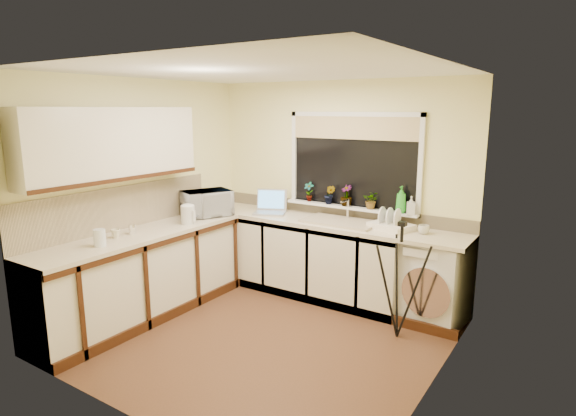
{
  "coord_description": "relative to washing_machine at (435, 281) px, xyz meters",
  "views": [
    {
      "loc": [
        2.52,
        -3.41,
        2.14
      ],
      "look_at": [
        -0.07,
        0.55,
        1.15
      ],
      "focal_mm": 29.86,
      "sensor_mm": 36.0,
      "label": 1
    }
  ],
  "objects": [
    {
      "name": "floor",
      "position": [
        -1.26,
        -1.24,
        -0.42
      ],
      "size": [
        3.2,
        3.2,
        0.0
      ],
      "primitive_type": "plane",
      "color": "brown",
      "rests_on": "ground"
    },
    {
      "name": "ceiling",
      "position": [
        -1.26,
        -1.24,
        2.03
      ],
      "size": [
        3.2,
        3.2,
        0.0
      ],
      "primitive_type": "plane",
      "rotation": [
        3.14,
        0.0,
        0.0
      ],
      "color": "white",
      "rests_on": "ground"
    },
    {
      "name": "wall_back",
      "position": [
        -1.26,
        0.26,
        0.8
      ],
      "size": [
        3.2,
        0.0,
        3.2
      ],
      "primitive_type": "plane",
      "rotation": [
        1.57,
        0.0,
        0.0
      ],
      "color": "#F9F2A6",
      "rests_on": "ground"
    },
    {
      "name": "wall_front",
      "position": [
        -1.26,
        -2.74,
        0.8
      ],
      "size": [
        3.2,
        0.0,
        3.2
      ],
      "primitive_type": "plane",
      "rotation": [
        -1.57,
        0.0,
        0.0
      ],
      "color": "#F9F2A6",
      "rests_on": "ground"
    },
    {
      "name": "wall_left",
      "position": [
        -2.86,
        -1.24,
        0.8
      ],
      "size": [
        0.0,
        3.0,
        3.0
      ],
      "primitive_type": "plane",
      "rotation": [
        1.57,
        0.0,
        1.57
      ],
      "color": "#F9F2A6",
      "rests_on": "ground"
    },
    {
      "name": "wall_right",
      "position": [
        0.34,
        -1.24,
        0.8
      ],
      "size": [
        0.0,
        3.0,
        3.0
      ],
      "primitive_type": "plane",
      "rotation": [
        1.57,
        0.0,
        -1.57
      ],
      "color": "#F9F2A6",
      "rests_on": "ground"
    },
    {
      "name": "base_cabinet_back",
      "position": [
        -1.59,
        -0.04,
        0.01
      ],
      "size": [
        2.55,
        0.6,
        0.86
      ],
      "primitive_type": "cube",
      "color": "silver",
      "rests_on": "floor"
    },
    {
      "name": "base_cabinet_left",
      "position": [
        -2.56,
        -1.54,
        0.01
      ],
      "size": [
        0.54,
        2.4,
        0.86
      ],
      "primitive_type": "cube",
      "color": "silver",
      "rests_on": "floor"
    },
    {
      "name": "worktop_back",
      "position": [
        -1.26,
        -0.04,
        0.46
      ],
      "size": [
        3.2,
        0.6,
        0.04
      ],
      "primitive_type": "cube",
      "color": "beige",
      "rests_on": "base_cabinet_back"
    },
    {
      "name": "worktop_left",
      "position": [
        -2.56,
        -1.54,
        0.46
      ],
      "size": [
        0.6,
        2.4,
        0.04
      ],
      "primitive_type": "cube",
      "color": "beige",
      "rests_on": "base_cabinet_left"
    },
    {
      "name": "upper_cabinet",
      "position": [
        -2.7,
        -1.69,
        1.38
      ],
      "size": [
        0.28,
        1.9,
        0.7
      ],
      "primitive_type": "cube",
      "color": "silver",
      "rests_on": "wall_left"
    },
    {
      "name": "splashback_left",
      "position": [
        -2.85,
        -1.54,
        0.7
      ],
      "size": [
        0.02,
        2.4,
        0.45
      ],
      "primitive_type": "cube",
      "color": "beige",
      "rests_on": "wall_left"
    },
    {
      "name": "splashback_back",
      "position": [
        -1.26,
        0.25,
        0.55
      ],
      "size": [
        3.2,
        0.02,
        0.14
      ],
      "primitive_type": "cube",
      "color": "beige",
      "rests_on": "wall_back"
    },
    {
      "name": "window_glass",
      "position": [
        -1.06,
        0.24,
        1.13
      ],
      "size": [
        1.5,
        0.02,
        1.0
      ],
      "primitive_type": "cube",
      "color": "black",
      "rests_on": "wall_back"
    },
    {
      "name": "window_blind",
      "position": [
        -1.06,
        0.22,
        1.5
      ],
      "size": [
        1.5,
        0.02,
        0.25
      ],
      "primitive_type": "cube",
      "color": "tan",
      "rests_on": "wall_back"
    },
    {
      "name": "windowsill",
      "position": [
        -1.06,
        0.19,
        0.61
      ],
      "size": [
        1.6,
        0.14,
        0.03
      ],
      "primitive_type": "cube",
      "color": "white",
      "rests_on": "wall_back"
    },
    {
      "name": "sink",
      "position": [
        -1.06,
        -0.04,
        0.49
      ],
      "size": [
        0.82,
        0.46,
        0.03
      ],
      "primitive_type": "cube",
      "color": "tan",
      "rests_on": "worktop_back"
    },
    {
      "name": "faucet",
      "position": [
        -1.06,
        0.14,
        0.6
      ],
      "size": [
        0.03,
        0.03,
        0.24
      ],
      "primitive_type": "cylinder",
      "color": "silver",
      "rests_on": "worktop_back"
    },
    {
      "name": "washing_machine",
      "position": [
        0.0,
        0.0,
        0.0
      ],
      "size": [
        0.67,
        0.65,
        0.85
      ],
      "primitive_type": "cube",
      "rotation": [
        0.0,
        0.0,
        -0.13
      ],
      "color": "silver",
      "rests_on": "floor"
    },
    {
      "name": "laptop",
      "position": [
        -2.02,
        -0.02,
        0.55
      ],
      "size": [
        0.47,
        0.45,
        0.27
      ],
      "rotation": [
        0.0,
        0.0,
        0.42
      ],
      "color": "#9D9DA5",
      "rests_on": "worktop_back"
    },
    {
      "name": "kettle",
      "position": [
        -2.44,
        -0.99,
        0.57
      ],
      "size": [
        0.15,
        0.15,
        0.2
      ],
      "primitive_type": "cylinder",
      "color": "silver",
      "rests_on": "worktop_left"
    },
    {
      "name": "dish_rack",
      "position": [
        -0.49,
        -0.01,
        0.51
      ],
      "size": [
        0.5,
        0.43,
        0.06
      ],
      "primitive_type": "cube",
      "rotation": [
        0.0,
        0.0,
        -0.32
      ],
      "color": "white",
      "rests_on": "worktop_back"
    },
    {
      "name": "tripod",
      "position": [
        -0.18,
        -0.55,
        0.14
      ],
      "size": [
        0.55,
        0.55,
        1.13
      ],
      "primitive_type": null,
      "rotation": [
        0.0,
        0.0,
        -0.0
      ],
      "color": "black",
      "rests_on": "floor"
    },
    {
      "name": "glass_jug",
      "position": [
        -2.49,
        -2.07,
        0.56
      ],
      "size": [
        0.11,
        0.11,
        0.16
      ],
      "primitive_type": "cylinder",
      "color": "white",
      "rests_on": "worktop_left"
    },
    {
      "name": "steel_jar",
      "position": [
        -2.59,
        -1.61,
        0.53
      ],
      "size": [
        0.07,
        0.07,
        0.1
      ],
      "primitive_type": "cylinder",
      "color": "white",
      "rests_on": "worktop_left"
    },
    {
      "name": "microwave",
      "position": [
        -2.54,
        -0.58,
        0.63
      ],
      "size": [
        0.56,
        0.64,
        0.3
      ],
      "primitive_type": "imported",
      "rotation": [
        0.0,
        0.0,
        1.14
      ],
      "color": "silver",
      "rests_on": "worktop_left"
    },
    {
      "name": "plant_a",
      "position": [
        -1.6,
        0.18,
        0.74
      ],
      "size": [
        0.12,
        0.09,
        0.23
      ],
      "primitive_type": "imported",
      "rotation": [
        0.0,
        0.0,
        0.03
      ],
      "color": "#999999",
      "rests_on": "windowsill"
    },
    {
      "name": "plant_b",
      "position": [
        -1.31,
        0.16,
        0.74
      ],
      "size": [
        0.14,
        0.12,
        0.22
      ],
      "primitive_type": "imported",
      "rotation": [
        0.0,
        0.0,
        0.22
      ],
      "color": "#999999",
      "rests_on": "windowsill"
    },
    {
      "name": "plant_c",
      "position": [
        -1.11,
        0.18,
        0.75
      ],
      "size": [
        0.17,
        0.17,
        0.24
      ],
      "primitive_type": "imported",
      "rotation": [
        0.0,
        0.0,
        -0.36
      ],
      "color": "#999999",
      "rests_on": "windowsill"
    },
    {
      "name": "plant_d",
      "position": [
        -0.8,
        0.17,
        0.72
      ],
      "size": [
        0.21,
        0.19,
        0.2
      ],
      "primitive_type": "imported",
      "rotation": [
        0.0,
        0.0,
        0.25
      ],
      "color": "#999999",
      "rests_on": "windowsill"
    },
    {
      "name": "soap_bottle_green",
      "position": [
        -0.46,
        0.16,
        0.77
      ],
      "size": [
        0.11,
        0.11,
        0.29
      ],
      "primitive_type": "imported",
      "rotation": [
        0.0,
        0.0,
        0.02
      ],
      "color": "green",
      "rests_on": "windowsill"
    },
    {
      "name": "soap_bottle_clear",
      "position": [
        -0.34,
        0.15,
        0.72
      ],
      "size": [
        0.11,
        0.11,
        0.19
      ],
      "primitive_type": "imported",
      "rotation": [
        0.0,
        0.0,
        0.36
      ],
      "color": "#999999",
      "rests_on": "windowsill"
    },
    {
      "name": "cup_back",
      "position": [
        -0.15,
        -0.01,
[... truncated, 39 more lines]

